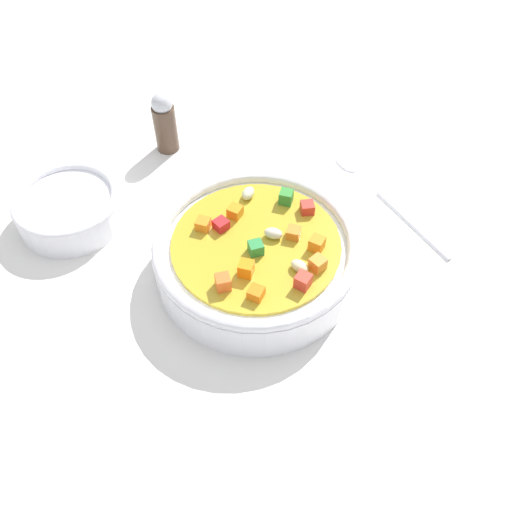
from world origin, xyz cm
name	(u,v)px	position (x,y,z in cm)	size (l,w,h in cm)	color
ground_plane	(256,277)	(0.00, 0.00, -1.00)	(140.00, 140.00, 2.00)	silver
soup_bowl_main	(256,254)	(0.02, 0.00, 2.56)	(19.09, 19.09, 5.63)	white
spoon	(377,189)	(6.25, 16.22, 0.38)	(16.86, 10.69, 0.79)	silver
side_bowl_small	(69,208)	(-20.16, -3.40, 1.86)	(10.86, 10.86, 3.59)	white
pepper_shaker	(165,122)	(-18.20, 11.27, 3.69)	(2.63, 2.63, 7.42)	#4C3828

